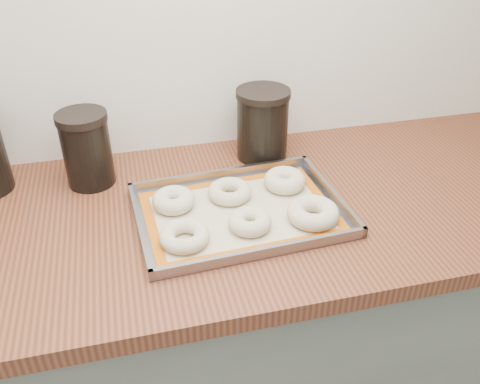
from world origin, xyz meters
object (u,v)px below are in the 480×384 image
object	(u,v)px
bagel_front_right	(313,213)
bagel_back_left	(173,200)
bagel_front_mid	(250,222)
bagel_back_mid	(230,192)
canister_right	(262,124)
canister_mid	(87,149)
bagel_front_left	(184,236)
bagel_back_right	(285,180)
baking_tray	(240,212)

from	to	relation	value
bagel_front_right	bagel_back_left	distance (m)	0.32
bagel_front_mid	bagel_back_mid	xyz separation A→B (m)	(-0.01, 0.13, -0.00)
canister_right	bagel_front_right	bearing A→B (deg)	-85.44
bagel_back_mid	bagel_back_left	bearing A→B (deg)	-176.37
bagel_back_mid	canister_mid	size ratio (longest dim) A/B	0.55
bagel_front_left	bagel_back_right	size ratio (longest dim) A/B	1.04
bagel_back_left	bagel_back_mid	world-z (taller)	bagel_back_left
bagel_back_right	canister_right	distance (m)	0.19
bagel_front_mid	bagel_front_left	bearing A→B (deg)	-174.30
baking_tray	bagel_back_left	bearing A→B (deg)	158.01
canister_right	canister_mid	bearing A→B (deg)	-176.44
bagel_back_right	canister_mid	bearing A→B (deg)	162.12
canister_mid	bagel_front_right	bearing A→B (deg)	-31.61
bagel_back_right	canister_right	size ratio (longest dim) A/B	0.53
bagel_front_right	canister_mid	distance (m)	0.56
bagel_front_mid	bagel_back_left	distance (m)	0.19
bagel_front_left	canister_right	world-z (taller)	canister_right
bagel_back_mid	bagel_front_mid	bearing A→B (deg)	-83.37
baking_tray	canister_mid	world-z (taller)	canister_mid
bagel_front_left	canister_mid	xyz separation A→B (m)	(-0.19, 0.30, 0.07)
bagel_back_mid	canister_mid	world-z (taller)	canister_mid
baking_tray	bagel_back_right	size ratio (longest dim) A/B	4.76
bagel_back_left	bagel_back_mid	bearing A→B (deg)	3.63
canister_mid	bagel_front_mid	bearing A→B (deg)	-40.94
bagel_front_right	bagel_back_left	size ratio (longest dim) A/B	1.18
bagel_front_mid	canister_mid	distance (m)	0.44
canister_right	bagel_back_right	bearing A→B (deg)	-87.57
bagel_front_right	bagel_back_mid	bearing A→B (deg)	139.83
bagel_front_mid	bagel_back_left	world-z (taller)	bagel_back_left
bagel_front_left	bagel_back_left	distance (m)	0.13
baking_tray	bagel_back_left	xyz separation A→B (m)	(-0.14, 0.06, 0.02)
baking_tray	bagel_front_left	size ratio (longest dim) A/B	4.56
baking_tray	bagel_front_left	distance (m)	0.16
bagel_back_right	canister_right	bearing A→B (deg)	92.43
bagel_back_right	bagel_front_right	bearing A→B (deg)	-82.89
baking_tray	bagel_front_mid	world-z (taller)	bagel_front_mid
bagel_front_mid	canister_right	bearing A→B (deg)	69.59
bagel_front_right	canister_mid	xyz separation A→B (m)	(-0.47, 0.29, 0.07)
bagel_front_left	bagel_back_mid	xyz separation A→B (m)	(0.13, 0.14, 0.00)
bagel_back_left	bagel_front_right	bearing A→B (deg)	-23.14
baking_tray	bagel_front_right	distance (m)	0.16
baking_tray	bagel_back_right	xyz separation A→B (m)	(0.13, 0.08, 0.02)
bagel_back_left	baking_tray	bearing A→B (deg)	-21.99
bagel_back_left	canister_right	size ratio (longest dim) A/B	0.52
bagel_back_right	canister_mid	xyz separation A→B (m)	(-0.45, 0.15, 0.07)
canister_right	baking_tray	bearing A→B (deg)	-116.10
baking_tray	bagel_front_right	bearing A→B (deg)	-24.23
baking_tray	bagel_back_mid	size ratio (longest dim) A/B	4.69
baking_tray	bagel_back_right	distance (m)	0.15
bagel_front_left	bagel_back_mid	distance (m)	0.19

